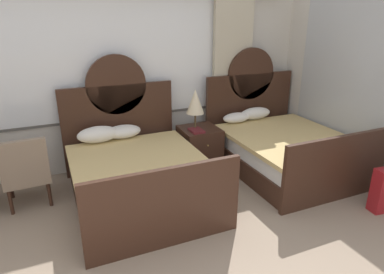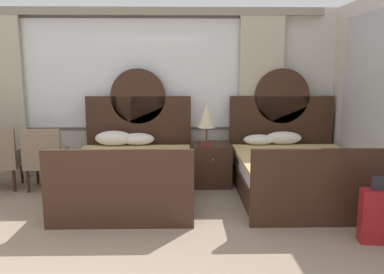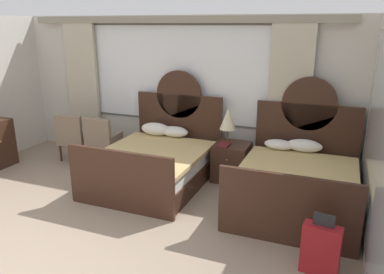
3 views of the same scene
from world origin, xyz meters
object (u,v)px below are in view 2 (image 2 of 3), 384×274
at_px(nightstand_between_beds, 212,164).
at_px(suitcase_on_floor, 380,216).
at_px(bed_near_window, 131,172).
at_px(armchair_by_window_left, 45,157).
at_px(bed_near_mirror, 296,172).
at_px(table_lamp_on_nightstand, 207,116).
at_px(book_on_nightstand, 205,144).

xyz_separation_m(nightstand_between_beds, suitcase_on_floor, (1.57, -2.08, -0.03)).
height_order(bed_near_window, suitcase_on_floor, bed_near_window).
xyz_separation_m(nightstand_between_beds, armchair_by_window_left, (-2.44, -0.19, 0.17)).
bearing_deg(bed_near_mirror, table_lamp_on_nightstand, 155.35).
xyz_separation_m(bed_near_window, nightstand_between_beds, (1.15, 0.56, -0.03)).
height_order(bed_near_window, armchair_by_window_left, bed_near_window).
bearing_deg(nightstand_between_beds, table_lamp_on_nightstand, -172.16).
height_order(nightstand_between_beds, table_lamp_on_nightstand, table_lamp_on_nightstand).
bearing_deg(nightstand_between_beds, armchair_by_window_left, -175.46).
bearing_deg(armchair_by_window_left, nightstand_between_beds, 4.54).
bearing_deg(book_on_nightstand, table_lamp_on_nightstand, 76.15).
xyz_separation_m(nightstand_between_beds, table_lamp_on_nightstand, (-0.08, -0.01, 0.74)).
xyz_separation_m(bed_near_window, book_on_nightstand, (1.04, 0.45, 0.30)).
bearing_deg(bed_near_mirror, nightstand_between_beds, 153.39).
relative_size(bed_near_window, bed_near_mirror, 1.00).
distance_m(bed_near_mirror, armchair_by_window_left, 3.60).
bearing_deg(nightstand_between_beds, suitcase_on_floor, -53.00).
bearing_deg(table_lamp_on_nightstand, book_on_nightstand, -103.85).
bearing_deg(armchair_by_window_left, book_on_nightstand, 1.95).
relative_size(nightstand_between_beds, table_lamp_on_nightstand, 1.03).
xyz_separation_m(table_lamp_on_nightstand, suitcase_on_floor, (1.65, -2.07, -0.77)).
bearing_deg(table_lamp_on_nightstand, nightstand_between_beds, 7.84).
height_order(table_lamp_on_nightstand, book_on_nightstand, table_lamp_on_nightstand).
relative_size(nightstand_between_beds, book_on_nightstand, 2.43).
distance_m(bed_near_window, nightstand_between_beds, 1.28).
relative_size(table_lamp_on_nightstand, suitcase_on_floor, 0.88).
relative_size(table_lamp_on_nightstand, armchair_by_window_left, 0.67).
bearing_deg(table_lamp_on_nightstand, armchair_by_window_left, -175.57).
bearing_deg(nightstand_between_beds, book_on_nightstand, -132.81).
xyz_separation_m(bed_near_window, table_lamp_on_nightstand, (1.06, 0.55, 0.71)).
distance_m(bed_near_window, table_lamp_on_nightstand, 1.39).
bearing_deg(suitcase_on_floor, armchair_by_window_left, 154.83).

